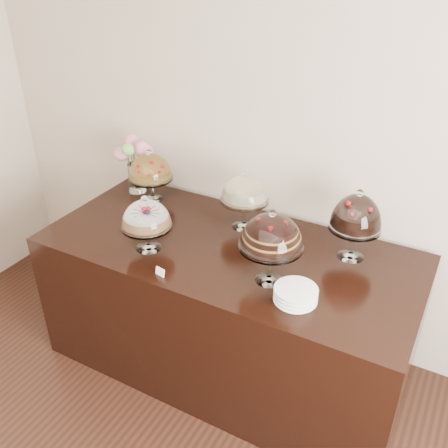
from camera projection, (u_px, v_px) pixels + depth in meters
The scene contains 10 objects.
wall_back at pixel (327, 129), 2.86m from camera, with size 5.00×0.04×3.00m, color #C1B19B.
display_counter at pixel (228, 307), 3.12m from camera, with size 2.20×1.00×0.90m, color black.
cake_stand_sugar_sponge at pixel (146, 217), 2.78m from camera, with size 0.29×0.29×0.34m.
cake_stand_choco_layer at pixel (271, 234), 2.48m from camera, with size 0.33×0.33×0.42m.
cake_stand_cheesecake at pixel (245, 191), 2.98m from camera, with size 0.30×0.30×0.37m.
cake_stand_dark_choco at pixel (356, 215), 2.67m from camera, with size 0.29×0.29×0.42m.
cake_stand_fruit_tart at pixel (150, 169), 3.30m from camera, with size 0.30×0.30×0.36m.
flower_vase at pixel (135, 158), 3.41m from camera, with size 0.25×0.32×0.40m.
plate_stack at pixel (296, 295), 2.45m from camera, with size 0.21×0.21×0.07m.
price_card_left at pixel (160, 272), 2.64m from camera, with size 0.06×0.01×0.04m, color white.
Camera 1 is at (0.80, 0.31, 2.47)m, focal length 40.00 mm.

